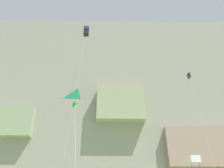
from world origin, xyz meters
The scene contains 5 objects.
cliff_face centered at (0.04, 64.49, 28.57)m, with size 180.00×22.56×57.22m.
kite_diamond_high_left centered at (11.71, 36.41, 23.56)m, with size 1.24×3.32×25.77m.
kite_box_far_left centered at (6.77, 27.79, 7.36)m, with size 3.38×2.63×8.40m.
kite_delta_upper_mid centered at (-5.17, 17.80, 9.80)m, with size 1.82×3.31×10.06m.
kite_box_front_field centered at (-7.16, 32.76, 31.96)m, with size 2.67×1.99×32.97m.
Camera 1 is at (-2.89, 1.30, 2.10)m, focal length 37.05 mm.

